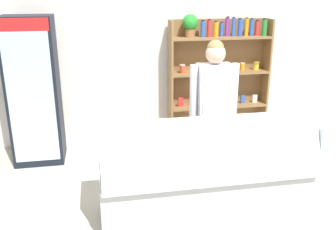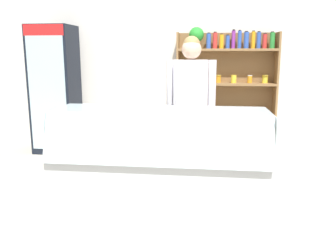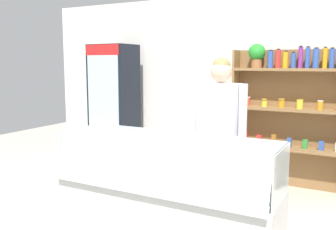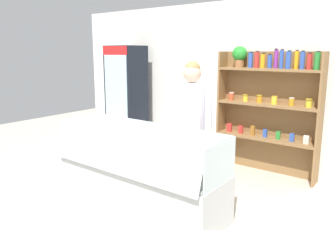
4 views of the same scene
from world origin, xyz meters
TOP-DOWN VIEW (x-y plane):
  - ground_plane at (0.00, 0.00)m, footprint 12.00×12.00m
  - back_wall at (0.00, 2.19)m, footprint 6.80×0.10m
  - drinks_fridge at (-1.90, 1.65)m, footprint 0.65×0.56m
  - shelving_unit at (0.77, 1.97)m, footprint 1.55×0.29m
  - deli_display_case at (0.01, -0.09)m, footprint 2.19×0.74m
  - shop_clerk at (0.29, 0.61)m, footprint 0.59×0.25m

SIDE VIEW (x-z plane):
  - ground_plane at x=0.00m, z-range 0.00..0.00m
  - deli_display_case at x=0.01m, z-range -0.19..0.82m
  - drinks_fridge at x=-1.90m, z-range 0.00..1.99m
  - shop_clerk at x=0.29m, z-range 0.17..1.93m
  - shelving_unit at x=0.77m, z-range 0.13..2.10m
  - back_wall at x=0.00m, z-range 0.00..2.70m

